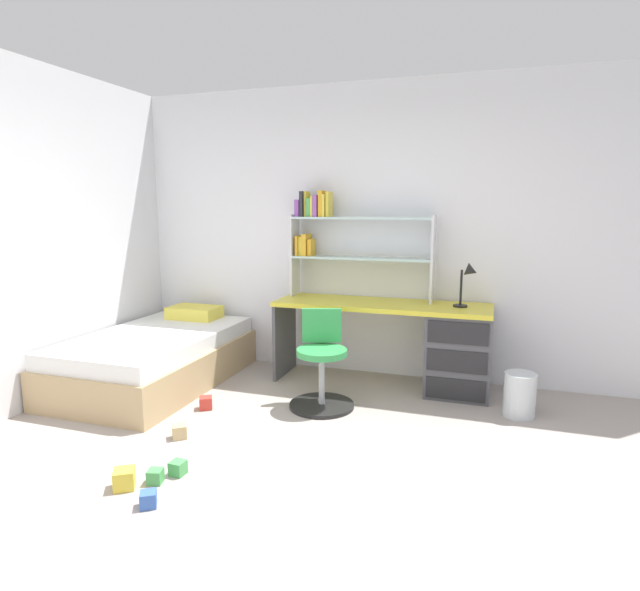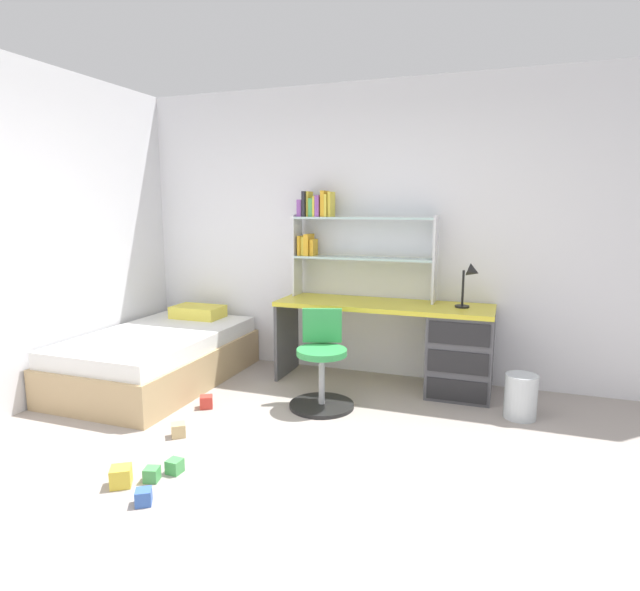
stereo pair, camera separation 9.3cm
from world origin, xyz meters
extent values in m
cube|color=#9E938C|center=(0.00, 0.00, -0.01)|extent=(5.74, 5.95, 0.02)
cube|color=silver|center=(0.00, 2.51, 1.35)|extent=(5.74, 0.06, 2.71)
cube|color=gold|center=(0.14, 2.17, 0.73)|extent=(1.89, 0.58, 0.04)
cube|color=#4C4C51|center=(0.82, 2.17, 0.35)|extent=(0.53, 0.55, 0.71)
cube|color=#4C4C51|center=(-0.79, 2.17, 0.35)|extent=(0.03, 0.52, 0.71)
cube|color=black|center=(0.82, 1.89, 0.12)|extent=(0.48, 0.01, 0.18)
cube|color=black|center=(0.82, 1.89, 0.35)|extent=(0.48, 0.01, 0.18)
cube|color=black|center=(0.82, 1.89, 0.59)|extent=(0.48, 0.01, 0.18)
cube|color=silver|center=(-0.75, 2.34, 1.13)|extent=(0.02, 0.22, 0.77)
cube|color=silver|center=(0.55, 2.34, 1.13)|extent=(0.02, 0.22, 0.77)
cube|color=silver|center=(-0.10, 2.34, 1.12)|extent=(1.28, 0.22, 0.02)
cube|color=silver|center=(-0.10, 2.34, 1.49)|extent=(1.28, 0.22, 0.02)
cube|color=gold|center=(-0.70, 2.34, 1.23)|extent=(0.03, 0.16, 0.18)
cube|color=yellow|center=(-0.67, 2.34, 1.22)|extent=(0.03, 0.12, 0.18)
cube|color=gold|center=(-0.63, 2.34, 1.23)|extent=(0.04, 0.18, 0.20)
cube|color=gold|center=(-0.58, 2.34, 1.21)|extent=(0.04, 0.14, 0.15)
cube|color=purple|center=(-0.70, 2.34, 1.57)|extent=(0.04, 0.17, 0.16)
cube|color=#26262D|center=(-0.65, 2.34, 1.61)|extent=(0.03, 0.20, 0.23)
cube|color=yellow|center=(-0.62, 2.34, 1.61)|extent=(0.02, 0.13, 0.23)
cube|color=#4CA559|center=(-0.58, 2.34, 1.58)|extent=(0.04, 0.16, 0.17)
cube|color=yellow|center=(-0.55, 2.34, 1.59)|extent=(0.02, 0.17, 0.19)
cube|color=purple|center=(-0.52, 2.34, 1.59)|extent=(0.04, 0.18, 0.19)
cube|color=gold|center=(-0.47, 2.34, 1.62)|extent=(0.04, 0.16, 0.24)
cube|color=yellow|center=(-0.43, 2.34, 1.60)|extent=(0.02, 0.19, 0.20)
cube|color=yellow|center=(-0.40, 2.34, 1.61)|extent=(0.03, 0.14, 0.23)
cylinder|color=black|center=(0.81, 2.20, 0.76)|extent=(0.12, 0.12, 0.02)
cylinder|color=black|center=(0.81, 2.20, 0.91)|extent=(0.02, 0.02, 0.30)
cone|color=black|center=(0.89, 2.15, 1.06)|extent=(0.12, 0.11, 0.13)
cylinder|color=black|center=(-0.19, 1.47, 0.01)|extent=(0.52, 0.52, 0.03)
cylinder|color=#A5A8AD|center=(-0.19, 1.47, 0.22)|extent=(0.05, 0.05, 0.43)
cylinder|color=green|center=(-0.19, 1.47, 0.46)|extent=(0.40, 0.40, 0.05)
cube|color=green|center=(-0.25, 1.64, 0.63)|extent=(0.32, 0.14, 0.28)
cube|color=tan|center=(-1.79, 1.53, 0.16)|extent=(1.11, 1.85, 0.33)
cube|color=white|center=(-1.79, 1.53, 0.40)|extent=(1.05, 1.79, 0.14)
cube|color=#EAD84C|center=(-1.79, 2.21, 0.53)|extent=(0.50, 0.32, 0.12)
cylinder|color=silver|center=(1.30, 1.78, 0.17)|extent=(0.24, 0.24, 0.34)
cube|color=#3860B7|center=(-0.63, -0.16, 0.04)|extent=(0.12, 0.12, 0.08)
cube|color=red|center=(-1.05, 1.14, 0.05)|extent=(0.13, 0.13, 0.10)
cube|color=tan|center=(-0.95, 0.62, 0.05)|extent=(0.13, 0.13, 0.09)
cube|color=gold|center=(-0.88, -0.05, 0.06)|extent=(0.16, 0.16, 0.11)
cube|color=#479E51|center=(-0.67, 0.18, 0.04)|extent=(0.09, 0.09, 0.08)
cube|color=#479E51|center=(-0.74, 0.06, 0.04)|extent=(0.10, 0.10, 0.08)
camera|label=1|loc=(1.05, -2.30, 1.59)|focal=29.19mm
camera|label=2|loc=(1.14, -2.27, 1.59)|focal=29.19mm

